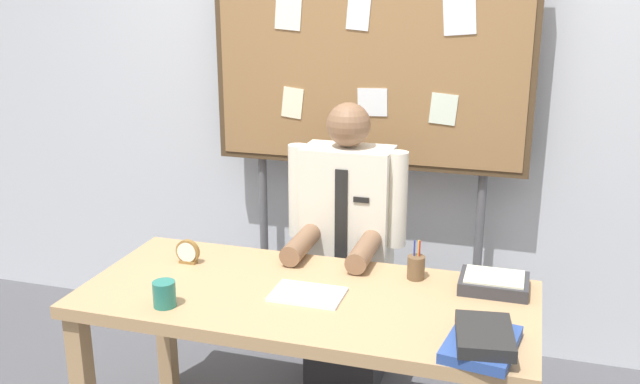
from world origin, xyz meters
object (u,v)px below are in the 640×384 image
at_px(open_notebook, 308,294).
at_px(book_stack, 483,340).
at_px(desk_clock, 188,253).
at_px(coffee_mug, 164,294).
at_px(bulletin_board, 368,62).
at_px(desk, 306,314).
at_px(paper_tray, 494,283).
at_px(pen_holder, 416,267).
at_px(person, 346,261).

bearing_deg(open_notebook, book_stack, -18.75).
relative_size(desk_clock, coffee_mug, 1.07).
bearing_deg(bulletin_board, desk, -90.01).
height_order(desk, bulletin_board, bulletin_board).
height_order(open_notebook, paper_tray, paper_tray).
xyz_separation_m(desk_clock, paper_tray, (1.25, 0.10, -0.02)).
height_order(book_stack, pen_holder, pen_holder).
bearing_deg(desk, paper_tray, 19.43).
relative_size(person, paper_tray, 5.30).
bearing_deg(book_stack, pen_holder, 120.75).
distance_m(desk, desk_clock, 0.60).
bearing_deg(desk_clock, person, 39.43).
xyz_separation_m(book_stack, open_notebook, (-0.66, 0.23, -0.03)).
bearing_deg(desk, person, 90.00).
xyz_separation_m(book_stack, paper_tray, (0.01, 0.49, -0.01)).
height_order(open_notebook, pen_holder, pen_holder).
bearing_deg(paper_tray, person, 151.75).
bearing_deg(desk, coffee_mug, -151.00).
height_order(person, bulletin_board, bulletin_board).
distance_m(bulletin_board, book_stack, 1.58).
relative_size(person, coffee_mug, 14.28).
xyz_separation_m(person, pen_holder, (0.38, -0.35, 0.15)).
xyz_separation_m(bulletin_board, paper_tray, (0.68, -0.74, -0.74)).
xyz_separation_m(desk, open_notebook, (0.01, -0.02, 0.09)).
bearing_deg(pen_holder, bulletin_board, 117.64).
xyz_separation_m(pen_holder, paper_tray, (0.31, -0.02, -0.02)).
distance_m(person, pen_holder, 0.54).
xyz_separation_m(desk, person, (0.00, 0.61, -0.02)).
distance_m(bulletin_board, desk_clock, 1.25).
distance_m(book_stack, coffee_mug, 1.14).
bearing_deg(bulletin_board, desk_clock, -124.09).
xyz_separation_m(desk_clock, coffee_mug, (0.11, -0.40, 0.00)).
relative_size(book_stack, coffee_mug, 3.39).
height_order(book_stack, open_notebook, book_stack).
bearing_deg(open_notebook, paper_tray, 21.29).
distance_m(person, desk_clock, 0.75).
xyz_separation_m(book_stack, pen_holder, (-0.30, 0.50, 0.01)).
relative_size(desk_clock, pen_holder, 0.64).
height_order(bulletin_board, paper_tray, bulletin_board).
distance_m(desk, open_notebook, 0.10).
height_order(person, paper_tray, person).
bearing_deg(open_notebook, bulletin_board, 90.77).
relative_size(desk_clock, paper_tray, 0.40).
xyz_separation_m(coffee_mug, paper_tray, (1.14, 0.50, -0.02)).
height_order(person, pen_holder, person).
relative_size(person, open_notebook, 5.10).
height_order(book_stack, paper_tray, book_stack).
distance_m(person, coffee_mug, 0.99).
relative_size(book_stack, open_notebook, 1.21).
xyz_separation_m(bulletin_board, book_stack, (0.68, -1.23, -0.73)).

